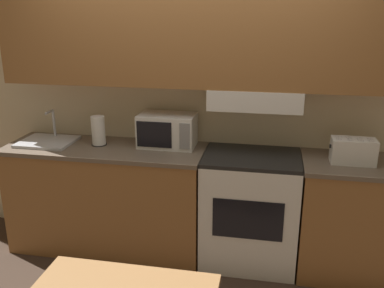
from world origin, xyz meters
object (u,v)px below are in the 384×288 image
at_px(microwave, 167,130).
at_px(toaster, 353,151).
at_px(sink_basin, 47,141).
at_px(stove_range, 250,209).
at_px(paper_towel_roll, 98,131).

bearing_deg(microwave, toaster, -5.48).
bearing_deg(sink_basin, toaster, -0.50).
bearing_deg(stove_range, toaster, -1.93).
distance_m(stove_range, sink_basin, 1.81).
relative_size(stove_range, toaster, 2.83).
xyz_separation_m(stove_range, sink_basin, (-1.74, -0.00, 0.49)).
bearing_deg(toaster, stove_range, 178.07).
height_order(toaster, sink_basin, sink_basin).
bearing_deg(microwave, stove_range, -9.14).
bearing_deg(sink_basin, paper_towel_roll, 4.77).
relative_size(stove_range, sink_basin, 2.10).
bearing_deg(paper_towel_roll, stove_range, -1.55).
relative_size(microwave, toaster, 1.40).
relative_size(toaster, sink_basin, 0.74).
bearing_deg(paper_towel_roll, microwave, 7.89).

